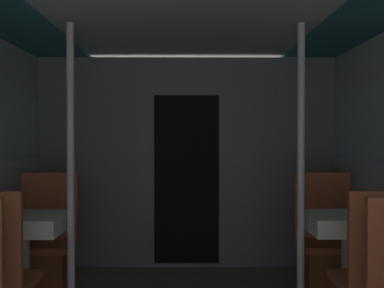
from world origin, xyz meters
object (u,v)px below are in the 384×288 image
object	(u,v)px
chair_left_far_1	(44,262)
chair_right_far_1	(328,262)
dining_table_right_1	(349,232)
support_pole_left_1	(71,174)
dining_table_left_1	(22,233)
support_pole_right_1	(301,174)

from	to	relation	value
chair_left_far_1	chair_right_far_1	distance (m)	2.25
chair_left_far_1	dining_table_right_1	size ratio (longest dim) A/B	1.31
support_pole_left_1	chair_right_far_1	bearing A→B (deg)	16.23
support_pole_left_1	dining_table_right_1	distance (m)	1.96
chair_left_far_1	chair_right_far_1	size ratio (longest dim) A/B	1.00
dining_table_left_1	chair_right_far_1	bearing A→B (deg)	13.92
chair_left_far_1	support_pole_right_1	bearing A→B (deg)	163.77
support_pole_left_1	dining_table_right_1	world-z (taller)	support_pole_left_1
chair_right_far_1	support_pole_left_1	bearing A→B (deg)	16.23
support_pole_left_1	support_pole_right_1	distance (m)	1.58
dining_table_left_1	dining_table_right_1	xyz separation A→B (m)	(2.25, 0.00, 0.00)
dining_table_right_1	support_pole_right_1	distance (m)	0.52
support_pole_left_1	support_pole_right_1	bearing A→B (deg)	0.00
support_pole_right_1	chair_left_far_1	bearing A→B (deg)	163.77
chair_left_far_1	dining_table_left_1	bearing A→B (deg)	90.00
support_pole_left_1	support_pole_right_1	xyz separation A→B (m)	(1.58, 0.00, 0.00)
dining_table_right_1	chair_right_far_1	world-z (taller)	chair_right_far_1
dining_table_left_1	support_pole_right_1	world-z (taller)	support_pole_right_1
dining_table_right_1	support_pole_right_1	bearing A→B (deg)	180.00
support_pole_left_1	chair_right_far_1	size ratio (longest dim) A/B	2.08
dining_table_right_1	chair_right_far_1	bearing A→B (deg)	90.00
dining_table_right_1	support_pole_right_1	size ratio (longest dim) A/B	0.37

